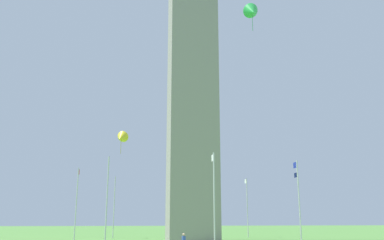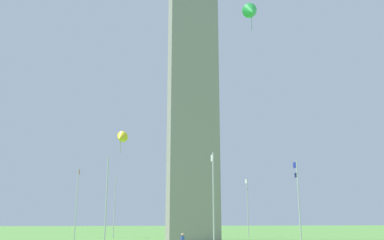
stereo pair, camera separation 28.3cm
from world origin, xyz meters
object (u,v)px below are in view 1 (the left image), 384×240
Objects in this scene: flagpole_sw at (299,198)px; kite_yellow_delta at (121,138)px; flagpole_se at (107,197)px; flagpole_n at (179,205)px; obelisk_monument at (192,32)px; kite_green_delta at (252,12)px; flagpole_nw at (247,205)px; flagpole_e at (77,201)px; flagpole_s at (214,195)px; flagpole_w at (299,202)px; flagpole_ne at (114,204)px.

flagpole_sw is 3.67× the size of kite_yellow_delta.
flagpole_sw is 20.34m from kite_yellow_delta.
flagpole_n is at bearing -22.50° from flagpole_se.
obelisk_monument is 6.32× the size of flagpole_n.
kite_green_delta is (-8.64, -13.36, 17.26)m from flagpole_se.
flagpole_sw is at bearing 180.00° from flagpole_nw.
flagpole_e and flagpole_nw have the same top height.
flagpole_sw is at bearing -112.50° from flagpole_e.
flagpole_s is 1.00× the size of flagpole_w.
flagpole_se is 3.67× the size of kite_yellow_delta.
kite_green_delta is (-4.38, -3.07, 17.26)m from flagpole_s.
flagpole_sw is at bearing -157.50° from flagpole_n.
flagpole_e is 3.04× the size of kite_green_delta.
flagpole_s is at bearing 135.00° from flagpole_w.
flagpole_e is 26.89m from flagpole_sw.
kite_green_delta is at bearing -170.76° from obelisk_monument.
flagpole_s is at bearing 112.50° from flagpole_sw.
flagpole_se is at bearing 67.50° from flagpole_s.
flagpole_se is 11.14m from flagpole_s.
flagpole_se and flagpole_nw have the same top height.
flagpole_s is 18.07m from kite_green_delta.
flagpole_n and flagpole_ne have the same top height.
kite_green_delta is at bearing -144.97° from flagpole_s.
kite_yellow_delta reaches higher than flagpole_e.
flagpole_se and flagpole_w have the same top height.
flagpole_n is at bearing -19.92° from kite_yellow_delta.
kite_green_delta is at bearing -137.05° from flagpole_e.
flagpole_nw is at bearing -67.50° from flagpole_e.
flagpole_w is at bearing -31.23° from kite_green_delta.
flagpole_ne is at bearing 44.85° from obelisk_monument.
flagpole_ne is at bearing 45.00° from flagpole_sw.
flagpole_sw and flagpole_w have the same top height.
kite_yellow_delta is at bearing 66.27° from flagpole_s.
kite_yellow_delta is at bearing -152.67° from flagpole_e.
flagpole_ne is 20.58m from flagpole_se.
flagpole_s is at bearing -112.50° from flagpole_se.
flagpole_ne is at bearing 112.50° from flagpole_n.
flagpole_ne is 1.00× the size of flagpole_e.
flagpole_w is (14.55, -14.55, 0.00)m from flagpole_s.
flagpole_s is 11.68m from kite_yellow_delta.
kite_yellow_delta reaches higher than flagpole_nw.
flagpole_s and flagpole_sw have the same top height.
obelisk_monument reaches higher than flagpole_w.
flagpole_ne is at bearing 90.00° from flagpole_nw.
flagpole_ne and flagpole_nw have the same top height.
flagpole_s is at bearing 157.50° from flagpole_nw.
flagpole_se is at bearing 90.00° from flagpole_sw.
obelisk_monument is 27.92m from flagpole_ne.
flagpole_e is 26.89m from flagpole_nw.
kite_yellow_delta is (-10.55, -5.45, 6.12)m from flagpole_e.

